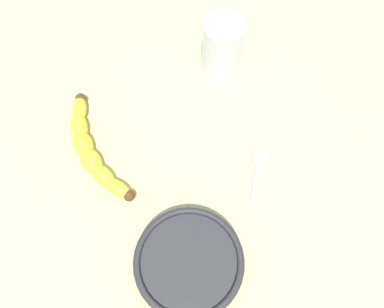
# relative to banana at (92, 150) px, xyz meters

# --- Properties ---
(wooden_tabletop) EXTENTS (1.20, 1.20, 0.03)m
(wooden_tabletop) POSITION_rel_banana_xyz_m (0.12, -0.12, -0.03)
(wooden_tabletop) COLOR #C8C38A
(wooden_tabletop) RESTS_ON ground
(banana) EXTENTS (0.10, 0.23, 0.03)m
(banana) POSITION_rel_banana_xyz_m (0.00, 0.00, 0.00)
(banana) COLOR yellow
(banana) RESTS_ON wooden_tabletop
(smoothie_glass) EXTENTS (0.07, 0.07, 0.12)m
(smoothie_glass) POSITION_rel_banana_xyz_m (0.30, -0.04, 0.04)
(smoothie_glass) COLOR silver
(smoothie_glass) RESTS_ON wooden_tabletop
(ceramic_bowl) EXTENTS (0.17, 0.17, 0.04)m
(ceramic_bowl) POSITION_rel_banana_xyz_m (-0.02, -0.26, 0.00)
(ceramic_bowl) COLOR #2D2D33
(ceramic_bowl) RESTS_ON wooden_tabletop
(teaspoon) EXTENTS (0.10, 0.07, 0.01)m
(teaspoon) POSITION_rel_banana_xyz_m (0.20, -0.22, -0.01)
(teaspoon) COLOR silver
(teaspoon) RESTS_ON wooden_tabletop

